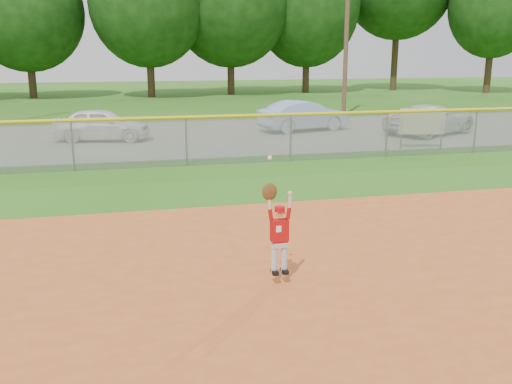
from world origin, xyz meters
TOP-DOWN VIEW (x-y plane):
  - ground at (0.00, 0.00)m, footprint 120.00×120.00m
  - parking_strip at (0.00, 16.00)m, footprint 44.00×10.00m
  - car_white_a at (-2.63, 15.62)m, footprint 3.90×2.16m
  - car_blue at (5.91, 16.50)m, footprint 4.22×2.31m
  - car_white_b at (10.84, 14.38)m, footprint 4.86×3.75m
  - sponsor_sign at (8.54, 11.03)m, footprint 1.64×0.32m
  - outfield_fence at (0.00, 10.00)m, footprint 40.06×0.10m
  - power_lines at (1.00, 22.00)m, footprint 19.40×0.24m
  - ballplayer at (0.25, 0.46)m, footprint 0.46×0.20m

SIDE VIEW (x-z plane):
  - ground at x=0.00m, z-range 0.00..0.00m
  - parking_strip at x=0.00m, z-range 0.00..0.03m
  - car_white_b at x=10.84m, z-range 0.03..1.26m
  - car_white_a at x=-2.63m, z-range 0.03..1.28m
  - car_blue at x=5.91m, z-range 0.03..1.35m
  - outfield_fence at x=0.00m, z-range 0.11..1.66m
  - ballplayer at x=0.25m, z-range -0.01..1.80m
  - sponsor_sign at x=8.54m, z-range 0.24..1.70m
  - power_lines at x=1.00m, z-range 0.18..9.18m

